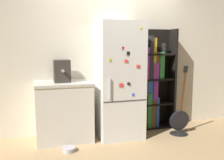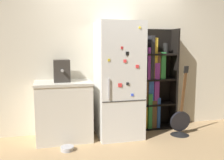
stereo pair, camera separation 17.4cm
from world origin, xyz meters
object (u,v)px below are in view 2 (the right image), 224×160
Objects in this scene: guitar at (180,125)px; pet_bowl at (67,148)px; espresso_machine at (62,70)px; bookshelf at (152,83)px; refrigerator at (119,80)px.

guitar is 1.87m from pet_bowl.
espresso_machine is at bearing 170.29° from guitar.
pet_bowl is at bearing -157.61° from bookshelf.
pet_bowl is at bearing -154.05° from refrigerator.
guitar is (1.89, -0.32, -0.92)m from espresso_machine.
refrigerator reaches higher than bookshelf.
guitar is (0.32, -0.46, -0.65)m from bookshelf.
pet_bowl is (-1.86, -0.18, -0.13)m from guitar.
refrigerator is at bearing -4.86° from espresso_machine.
espresso_machine is (-1.57, -0.14, 0.27)m from bookshelf.
pet_bowl is at bearing -87.09° from espresso_machine.
refrigerator reaches higher than guitar.
guitar reaches higher than pet_bowl.
espresso_machine is 1.99× the size of pet_bowl.
pet_bowl is (-1.54, -0.64, -0.78)m from bookshelf.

